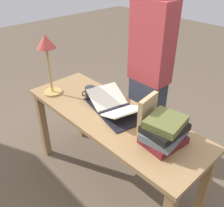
# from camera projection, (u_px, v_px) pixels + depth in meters

# --- Properties ---
(ground_plane) EXTENTS (12.00, 12.00, 0.00)m
(ground_plane) POSITION_uv_depth(u_px,v_px,m) (111.00, 181.00, 2.31)
(ground_plane) COLOR brown
(reading_desk) EXTENTS (1.57, 0.55, 0.75)m
(reading_desk) POSITION_uv_depth(u_px,v_px,m) (111.00, 126.00, 1.97)
(reading_desk) COLOR #937047
(reading_desk) RESTS_ON ground_plane
(open_book) EXTENTS (0.59, 0.40, 0.11)m
(open_book) POSITION_uv_depth(u_px,v_px,m) (115.00, 106.00, 1.95)
(open_book) COLOR black
(open_book) RESTS_ON reading_desk
(book_stack_tall) EXTENTS (0.25, 0.30, 0.19)m
(book_stack_tall) POSITION_uv_depth(u_px,v_px,m) (164.00, 132.00, 1.58)
(book_stack_tall) COLOR maroon
(book_stack_tall) RESTS_ON reading_desk
(book_standing_upright) EXTENTS (0.06, 0.20, 0.27)m
(book_standing_upright) POSITION_uv_depth(u_px,v_px,m) (147.00, 114.00, 1.68)
(book_standing_upright) COLOR tan
(book_standing_upright) RESTS_ON reading_desk
(reading_lamp) EXTENTS (0.16, 0.16, 0.52)m
(reading_lamp) POSITION_uv_depth(u_px,v_px,m) (47.00, 50.00, 1.99)
(reading_lamp) COLOR tan
(reading_lamp) RESTS_ON reading_desk
(coffee_mug) EXTENTS (0.09, 0.12, 0.10)m
(coffee_mug) POSITION_uv_depth(u_px,v_px,m) (90.00, 93.00, 2.10)
(coffee_mug) COLOR #28282D
(coffee_mug) RESTS_ON reading_desk
(person_reader) EXTENTS (0.36, 0.22, 1.70)m
(person_reader) POSITION_uv_depth(u_px,v_px,m) (149.00, 77.00, 2.27)
(person_reader) COLOR #2D3342
(person_reader) RESTS_ON ground_plane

